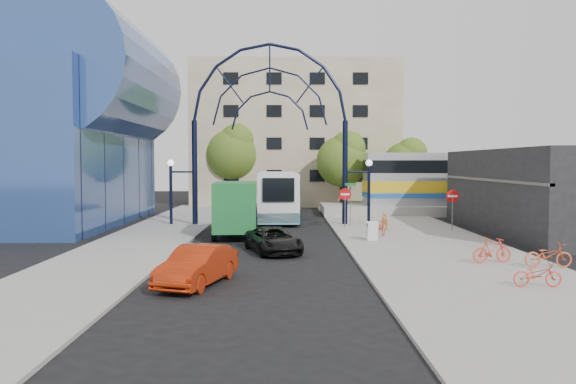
{
  "coord_description": "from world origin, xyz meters",
  "views": [
    {
      "loc": [
        1.01,
        -23.3,
        4.21
      ],
      "look_at": [
        1.16,
        6.0,
        2.68
      ],
      "focal_mm": 35.0,
      "sensor_mm": 36.0,
      "label": 1
    }
  ],
  "objects_px": {
    "city_bus": "(278,195)",
    "green_truck": "(236,209)",
    "do_not_enter_sign": "(453,200)",
    "bike_far_a": "(548,255)",
    "street_name_sign": "(350,195)",
    "bike_near_b": "(385,220)",
    "stop_sign": "(345,198)",
    "train_car": "(519,179)",
    "tree_north_b": "(234,152)",
    "black_suv": "(273,240)",
    "gateway_arch": "(270,97)",
    "bike_far_b": "(492,250)",
    "red_sedan": "(197,266)",
    "tree_north_c": "(407,162)",
    "sandwich_board": "(372,229)",
    "tree_north_a": "(343,158)",
    "bike_far_c": "(537,274)",
    "bike_near_a": "(381,227)"
  },
  "relations": [
    {
      "from": "gateway_arch",
      "to": "stop_sign",
      "type": "xyz_separation_m",
      "value": [
        4.8,
        -2.0,
        -6.56
      ]
    },
    {
      "from": "city_bus",
      "to": "green_truck",
      "type": "bearing_deg",
      "value": -103.48
    },
    {
      "from": "do_not_enter_sign",
      "to": "tree_north_b",
      "type": "distance_m",
      "value": 25.09
    },
    {
      "from": "tree_north_b",
      "to": "black_suv",
      "type": "height_order",
      "value": "tree_north_b"
    },
    {
      "from": "tree_north_b",
      "to": "city_bus",
      "type": "height_order",
      "value": "tree_north_b"
    },
    {
      "from": "gateway_arch",
      "to": "bike_near_a",
      "type": "xyz_separation_m",
      "value": [
        6.48,
        -5.51,
        -8.02
      ]
    },
    {
      "from": "stop_sign",
      "to": "train_car",
      "type": "height_order",
      "value": "train_car"
    },
    {
      "from": "street_name_sign",
      "to": "city_bus",
      "type": "relative_size",
      "value": 0.22
    },
    {
      "from": "train_car",
      "to": "city_bus",
      "type": "bearing_deg",
      "value": -170.94
    },
    {
      "from": "sandwich_board",
      "to": "bike_far_c",
      "type": "distance_m",
      "value": 11.64
    },
    {
      "from": "gateway_arch",
      "to": "green_truck",
      "type": "xyz_separation_m",
      "value": [
        -1.79,
        -5.45,
        -6.99
      ]
    },
    {
      "from": "black_suv",
      "to": "gateway_arch",
      "type": "bearing_deg",
      "value": 74.95
    },
    {
      "from": "tree_north_a",
      "to": "city_bus",
      "type": "relative_size",
      "value": 0.55
    },
    {
      "from": "train_car",
      "to": "tree_north_b",
      "type": "relative_size",
      "value": 3.14
    },
    {
      "from": "tree_north_b",
      "to": "black_suv",
      "type": "xyz_separation_m",
      "value": [
        4.34,
        -27.15,
        -4.68
      ]
    },
    {
      "from": "do_not_enter_sign",
      "to": "bike_far_a",
      "type": "distance_m",
      "value": 11.71
    },
    {
      "from": "city_bus",
      "to": "green_truck",
      "type": "relative_size",
      "value": 2.01
    },
    {
      "from": "tree_north_b",
      "to": "bike_near_b",
      "type": "relative_size",
      "value": 4.5
    },
    {
      "from": "street_name_sign",
      "to": "city_bus",
      "type": "bearing_deg",
      "value": 127.07
    },
    {
      "from": "stop_sign",
      "to": "bike_far_c",
      "type": "xyz_separation_m",
      "value": [
        4.52,
        -17.05,
        -1.46
      ]
    },
    {
      "from": "tree_north_a",
      "to": "bike_far_b",
      "type": "bearing_deg",
      "value": -82.84
    },
    {
      "from": "bike_far_a",
      "to": "tree_north_a",
      "type": "bearing_deg",
      "value": 11.48
    },
    {
      "from": "stop_sign",
      "to": "tree_north_b",
      "type": "distance_m",
      "value": 20.18
    },
    {
      "from": "tree_north_a",
      "to": "bike_near_b",
      "type": "relative_size",
      "value": 3.94
    },
    {
      "from": "sandwich_board",
      "to": "tree_north_c",
      "type": "height_order",
      "value": "tree_north_c"
    },
    {
      "from": "gateway_arch",
      "to": "sandwich_board",
      "type": "relative_size",
      "value": 13.8
    },
    {
      "from": "city_bus",
      "to": "black_suv",
      "type": "distance_m",
      "value": 16.15
    },
    {
      "from": "city_bus",
      "to": "bike_far_b",
      "type": "xyz_separation_m",
      "value": [
        9.0,
        -19.51,
        -1.17
      ]
    },
    {
      "from": "tree_north_c",
      "to": "green_truck",
      "type": "xyz_separation_m",
      "value": [
        -13.91,
        -19.38,
        -2.71
      ]
    },
    {
      "from": "tree_north_b",
      "to": "red_sedan",
      "type": "xyz_separation_m",
      "value": [
        1.87,
        -34.09,
        -4.59
      ]
    },
    {
      "from": "red_sedan",
      "to": "black_suv",
      "type": "bearing_deg",
      "value": 86.78
    },
    {
      "from": "green_truck",
      "to": "gateway_arch",
      "type": "bearing_deg",
      "value": 69.2
    },
    {
      "from": "red_sedan",
      "to": "bike_far_b",
      "type": "relative_size",
      "value": 2.4
    },
    {
      "from": "do_not_enter_sign",
      "to": "red_sedan",
      "type": "height_order",
      "value": "do_not_enter_sign"
    },
    {
      "from": "bike_far_b",
      "to": "green_truck",
      "type": "bearing_deg",
      "value": 39.61
    },
    {
      "from": "stop_sign",
      "to": "bike_far_b",
      "type": "xyz_separation_m",
      "value": [
        4.66,
        -12.62,
        -1.36
      ]
    },
    {
      "from": "train_car",
      "to": "bike_near_b",
      "type": "height_order",
      "value": "train_car"
    },
    {
      "from": "city_bus",
      "to": "bike_near_a",
      "type": "xyz_separation_m",
      "value": [
        6.03,
        -10.39,
        -1.27
      ]
    },
    {
      "from": "red_sedan",
      "to": "street_name_sign",
      "type": "bearing_deg",
      "value": 83.12
    },
    {
      "from": "tree_north_c",
      "to": "red_sedan",
      "type": "relative_size",
      "value": 1.58
    },
    {
      "from": "black_suv",
      "to": "bike_near_b",
      "type": "distance_m",
      "value": 10.7
    },
    {
      "from": "street_name_sign",
      "to": "tree_north_a",
      "type": "xyz_separation_m",
      "value": [
        0.92,
        13.33,
        2.48
      ]
    },
    {
      "from": "bike_far_a",
      "to": "bike_far_c",
      "type": "bearing_deg",
      "value": 151.0
    },
    {
      "from": "tree_north_c",
      "to": "stop_sign",
      "type": "bearing_deg",
      "value": -114.69
    },
    {
      "from": "city_bus",
      "to": "bike_far_b",
      "type": "bearing_deg",
      "value": -66.47
    },
    {
      "from": "city_bus",
      "to": "bike_far_a",
      "type": "distance_m",
      "value": 23.23
    },
    {
      "from": "gateway_arch",
      "to": "black_suv",
      "type": "bearing_deg",
      "value": -87.63
    },
    {
      "from": "black_suv",
      "to": "red_sedan",
      "type": "relative_size",
      "value": 1.03
    },
    {
      "from": "stop_sign",
      "to": "bike_near_b",
      "type": "distance_m",
      "value": 2.84
    },
    {
      "from": "street_name_sign",
      "to": "bike_near_b",
      "type": "xyz_separation_m",
      "value": [
        1.95,
        -1.47,
        -1.48
      ]
    }
  ]
}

